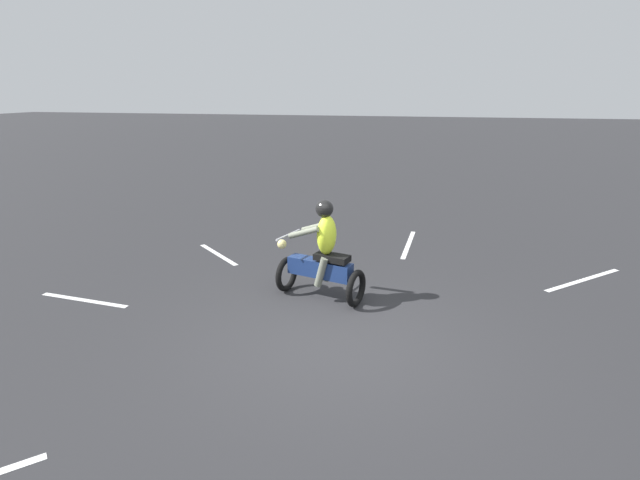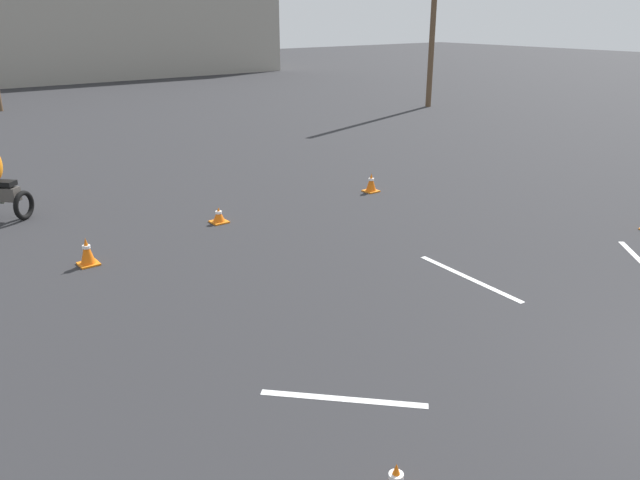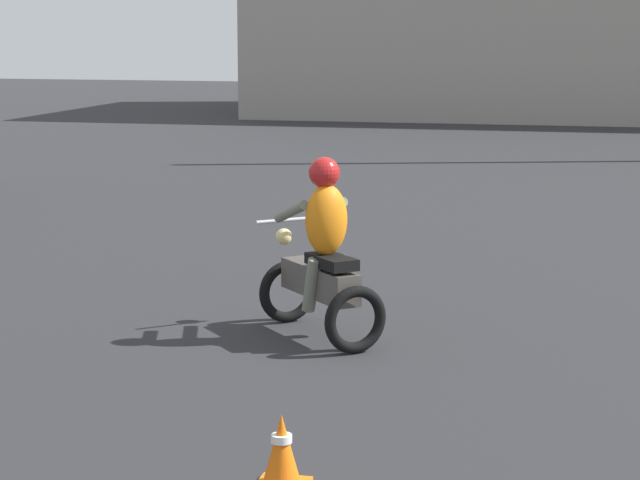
{
  "view_description": "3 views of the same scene",
  "coord_description": "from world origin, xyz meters",
  "views": [
    {
      "loc": [
        -1.25,
        5.96,
        3.3
      ],
      "look_at": [
        0.56,
        -1.42,
        1.0
      ],
      "focal_mm": 28.0,
      "sensor_mm": 36.0,
      "label": 1
    },
    {
      "loc": [
        -7.51,
        -1.05,
        3.99
      ],
      "look_at": [
        -2.4,
        5.62,
        0.9
      ],
      "focal_mm": 35.0,
      "sensor_mm": 36.0,
      "label": 2
    },
    {
      "loc": [
        -2.79,
        1.92,
        2.84
      ],
      "look_at": [
        -5.37,
        12.67,
        0.9
      ],
      "focal_mm": 70.0,
      "sensor_mm": 36.0,
      "label": 3
    }
  ],
  "objects": [
    {
      "name": "traffic_cone_far_center",
      "position": [
        -4.72,
        8.98,
        0.23
      ],
      "size": [
        0.32,
        0.32,
        0.48
      ],
      "color": "orange",
      "rests_on": "ground"
    },
    {
      "name": "motorcycle_rider_background",
      "position": [
        -5.34,
        12.65,
        0.73
      ],
      "size": [
        1.38,
        1.44,
        1.66
      ],
      "rotation": [
        0.0,
        0.0,
        0.73
      ],
      "color": "black",
      "rests_on": "ground"
    }
  ]
}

